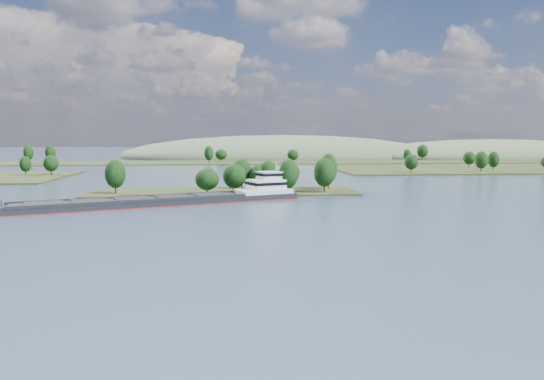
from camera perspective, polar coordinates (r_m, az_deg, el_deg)
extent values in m
plane|color=#36465E|center=(140.32, -5.16, -2.91)|extent=(1800.00, 1800.00, 0.00)
cube|color=#273216|center=(199.83, -5.29, -0.29)|extent=(100.00, 30.00, 1.20)
cylinder|color=black|center=(189.73, 1.80, 0.21)|extent=(0.50, 0.50, 4.11)
ellipsoid|color=black|center=(189.28, 1.81, 1.79)|extent=(7.02, 7.02, 10.57)
cylinder|color=black|center=(208.30, -3.27, 0.67)|extent=(0.50, 0.50, 3.81)
ellipsoid|color=black|center=(207.92, -3.28, 2.00)|extent=(7.70, 7.70, 9.81)
cylinder|color=black|center=(191.99, -4.06, 0.18)|extent=(0.50, 0.50, 3.51)
ellipsoid|color=black|center=(191.60, -4.07, 1.51)|extent=(8.40, 8.40, 9.03)
cylinder|color=black|center=(204.74, -1.53, 0.50)|extent=(0.50, 0.50, 3.16)
ellipsoid|color=black|center=(204.41, -1.53, 1.62)|extent=(6.87, 6.87, 8.13)
cylinder|color=black|center=(189.03, -6.99, -0.01)|extent=(0.50, 0.50, 3.03)
ellipsoid|color=black|center=(188.67, -7.00, 1.15)|extent=(8.47, 8.47, 7.79)
cylinder|color=black|center=(197.93, -16.48, 0.20)|extent=(0.50, 0.50, 4.04)
ellipsoid|color=black|center=(197.50, -16.52, 1.68)|extent=(7.44, 7.44, 10.39)
cylinder|color=black|center=(204.27, -0.40, 0.56)|extent=(0.50, 0.50, 3.67)
ellipsoid|color=black|center=(203.89, -0.40, 1.86)|extent=(6.71, 6.71, 9.44)
cylinder|color=black|center=(208.27, 6.09, 0.75)|extent=(0.50, 0.50, 4.55)
ellipsoid|color=black|center=(207.84, 6.11, 2.34)|extent=(6.85, 6.85, 11.70)
cylinder|color=black|center=(195.46, 5.64, 0.36)|extent=(0.50, 0.50, 4.14)
ellipsoid|color=black|center=(195.03, 5.65, 1.90)|extent=(7.90, 7.90, 10.64)
cylinder|color=black|center=(209.94, 1.86, 0.67)|extent=(0.50, 0.50, 3.44)
ellipsoid|color=black|center=(209.59, 1.86, 1.86)|extent=(8.38, 8.38, 8.85)
cylinder|color=black|center=(302.74, -22.65, 1.85)|extent=(0.50, 0.50, 3.36)
ellipsoid|color=black|center=(302.50, -22.69, 2.65)|extent=(7.61, 7.61, 8.65)
cylinder|color=black|center=(305.92, -24.97, 1.78)|extent=(0.50, 0.50, 3.27)
ellipsoid|color=black|center=(305.69, -25.01, 2.55)|extent=(5.76, 5.76, 8.40)
cylinder|color=black|center=(304.89, 14.73, 2.13)|extent=(0.50, 0.50, 3.38)
ellipsoid|color=black|center=(304.66, 14.75, 2.94)|extent=(7.58, 7.58, 8.68)
cylinder|color=black|center=(322.07, 21.55, 2.15)|extent=(0.50, 0.50, 3.86)
ellipsoid|color=black|center=(321.83, 21.59, 3.02)|extent=(7.12, 7.12, 9.92)
cylinder|color=black|center=(338.84, 22.70, 2.25)|extent=(0.50, 0.50, 3.70)
ellipsoid|color=black|center=(338.61, 22.73, 3.05)|extent=(6.53, 6.53, 9.50)
cylinder|color=black|center=(370.63, 20.42, 2.59)|extent=(0.50, 0.50, 3.37)
ellipsoid|color=black|center=(370.44, 20.45, 3.25)|extent=(7.68, 7.68, 8.66)
cube|color=#273216|center=(419.22, -5.46, 2.93)|extent=(900.00, 60.00, 1.20)
cylinder|color=black|center=(439.51, -24.70, 2.92)|extent=(0.50, 0.50, 4.48)
ellipsoid|color=black|center=(439.30, -24.73, 3.67)|extent=(7.06, 7.06, 11.51)
cylinder|color=black|center=(427.05, 14.34, 3.13)|extent=(0.50, 0.50, 3.36)
ellipsoid|color=black|center=(426.88, 14.35, 3.70)|extent=(6.14, 6.14, 8.63)
cylinder|color=black|center=(423.16, -5.50, 3.26)|extent=(0.50, 0.50, 3.26)
ellipsoid|color=black|center=(423.00, -5.50, 3.82)|extent=(9.32, 9.32, 8.37)
cylinder|color=black|center=(467.17, 15.86, 3.37)|extent=(0.50, 0.50, 4.33)
ellipsoid|color=black|center=(466.98, 15.88, 4.05)|extent=(9.31, 9.31, 11.13)
cylinder|color=black|center=(432.12, -22.70, 2.97)|extent=(0.50, 0.50, 4.53)
ellipsoid|color=black|center=(431.91, -22.73, 3.73)|extent=(7.64, 7.64, 11.65)
cylinder|color=black|center=(411.80, 2.25, 3.22)|extent=(0.50, 0.50, 3.36)
ellipsoid|color=black|center=(411.63, 2.25, 3.81)|extent=(8.75, 8.75, 8.65)
cylinder|color=black|center=(400.00, -6.80, 3.17)|extent=(0.50, 0.50, 4.29)
ellipsoid|color=black|center=(399.78, -6.81, 3.95)|extent=(6.77, 6.77, 11.02)
ellipsoid|color=#4A5B3F|center=(554.36, 22.54, 3.22)|extent=(260.00, 140.00, 36.00)
ellipsoid|color=#4A5B3F|center=(522.67, 1.12, 3.53)|extent=(320.00, 160.00, 44.00)
cube|color=black|center=(168.64, -11.73, -1.34)|extent=(88.26, 43.55, 2.49)
cube|color=maroon|center=(168.70, -11.73, -1.51)|extent=(88.55, 43.84, 0.28)
cube|color=black|center=(171.71, -15.14, -0.76)|extent=(65.37, 26.02, 0.90)
cube|color=black|center=(160.96, -14.33, -1.17)|extent=(65.37, 26.02, 0.90)
cube|color=black|center=(166.35, -14.74, -1.01)|extent=(66.81, 34.24, 0.34)
cube|color=black|center=(162.93, -23.32, -1.32)|extent=(12.85, 12.34, 0.40)
cube|color=black|center=(164.16, -18.99, -1.11)|extent=(12.85, 12.34, 0.40)
cube|color=black|center=(166.31, -14.75, -0.90)|extent=(12.85, 12.34, 0.40)
cube|color=black|center=(169.35, -10.64, -0.69)|extent=(12.85, 12.34, 0.40)
cube|color=black|center=(173.23, -6.69, -0.48)|extent=(12.85, 12.34, 0.40)
cylinder|color=black|center=(162.59, -27.10, -1.40)|extent=(0.35, 0.35, 2.49)
cube|color=silver|center=(180.73, -0.98, -0.12)|extent=(20.79, 16.70, 1.36)
cube|color=silver|center=(181.00, -0.66, 0.60)|extent=(13.82, 12.54, 3.39)
cube|color=black|center=(180.96, -0.66, 0.75)|extent=(14.11, 12.84, 1.02)
cube|color=silver|center=(181.26, -0.34, 1.54)|extent=(8.79, 8.79, 2.49)
cube|color=black|center=(181.22, -0.34, 1.69)|extent=(9.08, 9.08, 0.90)
cube|color=silver|center=(181.16, -0.34, 1.97)|extent=(9.37, 9.37, 0.23)
cylinder|color=silver|center=(182.36, 0.46, 2.42)|extent=(0.29, 0.29, 2.94)
cylinder|color=black|center=(182.23, -2.09, 2.06)|extent=(0.73, 0.73, 1.36)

